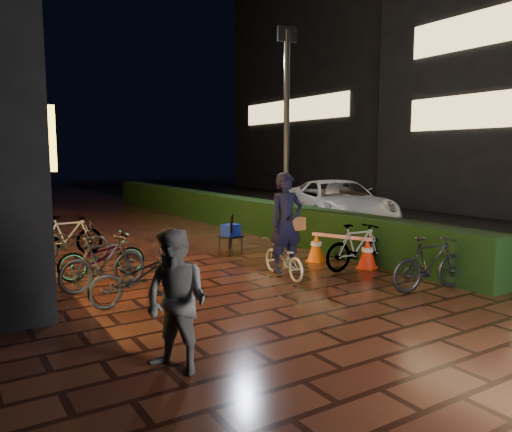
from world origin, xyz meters
TOP-DOWN VIEW (x-y plane):
  - ground at (0.00, 0.00)m, footprint 80.00×80.00m
  - asphalt_road at (9.00, 5.00)m, footprint 11.00×60.00m
  - hedge at (3.30, 8.00)m, footprint 0.70×20.00m
  - bystander_person at (-2.69, -1.85)m, footprint 0.91×0.97m
  - van at (6.25, 5.66)m, footprint 4.32×6.02m
  - far_buildings at (17.23, 9.61)m, footprint 9.08×31.00m
  - lamp_post_hedge at (2.88, 3.87)m, footprint 0.54×0.18m
  - lamp_post_sf at (-2.64, 8.15)m, footprint 0.46×0.14m
  - cyclist at (0.76, 0.96)m, footprint 0.76×1.47m
  - traffic_barrier at (2.47, 1.25)m, footprint 0.93×1.57m
  - cart_assembly at (1.11, 3.71)m, footprint 0.63×0.67m
  - parked_bikes_storefront at (-2.32, 3.11)m, footprint 1.96×5.11m
  - parked_bikes_hedge at (2.41, -0.22)m, footprint 1.69×2.49m

SIDE VIEW (x-z plane):
  - ground at x=0.00m, z-range 0.00..0.00m
  - asphalt_road at x=9.00m, z-range 0.00..0.01m
  - traffic_barrier at x=2.47m, z-range 0.00..0.65m
  - parked_bikes_storefront at x=-2.32m, z-range -0.03..0.94m
  - parked_bikes_hedge at x=2.41m, z-range 0.00..0.97m
  - hedge at x=3.30m, z-range 0.00..1.00m
  - cart_assembly at x=1.11m, z-range 0.01..1.01m
  - cyclist at x=0.76m, z-range -0.26..1.78m
  - van at x=6.25m, z-range 0.01..1.53m
  - bystander_person at x=-2.69m, z-range 0.00..1.60m
  - lamp_post_sf at x=-2.64m, z-range 0.24..5.05m
  - lamp_post_hedge at x=2.88m, z-range 0.28..5.86m
  - far_buildings at x=17.23m, z-range -0.53..13.47m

